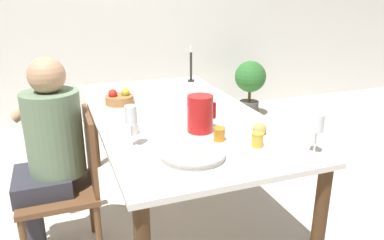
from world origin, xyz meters
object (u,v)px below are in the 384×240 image
object	(u,v)px
person_seated	(49,146)
teacup_near_person	(130,130)
serving_tray	(193,155)
jam_jar_red	(219,134)
chair_person_side	(70,184)
bread_plate	(259,132)
red_pitcher	(200,114)
wine_glass_juice	(317,125)
potted_plant	(250,82)
teacup_across	(183,101)
jam_jar_amber	(257,139)
candlestick_tall	(191,68)
wine_glass_water	(131,117)
fruit_bowl	(119,99)

from	to	relation	value
person_seated	teacup_near_person	xyz separation A→B (m)	(0.43, -0.09, 0.06)
serving_tray	jam_jar_red	bearing A→B (deg)	35.96
chair_person_side	bread_plate	world-z (taller)	chair_person_side
red_pitcher	wine_glass_juice	size ratio (longest dim) A/B	1.03
red_pitcher	jam_jar_red	world-z (taller)	red_pitcher
red_pitcher	potted_plant	distance (m)	2.54
teacup_across	bread_plate	size ratio (longest dim) A/B	0.70
teacup_across	bread_plate	bearing A→B (deg)	-74.22
teacup_near_person	serving_tray	xyz separation A→B (m)	(0.22, -0.40, -0.01)
chair_person_side	jam_jar_amber	bearing A→B (deg)	-115.29
serving_tray	candlestick_tall	distance (m)	1.58
teacup_across	serving_tray	size ratio (longest dim) A/B	0.46
teacup_across	teacup_near_person	bearing A→B (deg)	-136.24
chair_person_side	jam_jar_red	size ratio (longest dim) A/B	11.61
wine_glass_juice	person_seated	bearing A→B (deg)	152.04
chair_person_side	wine_glass_water	size ratio (longest dim) A/B	3.94
teacup_near_person	teacup_across	size ratio (longest dim) A/B	1.00
chair_person_side	teacup_near_person	world-z (taller)	chair_person_side
teacup_across	jam_jar_amber	xyz separation A→B (m)	(0.11, -0.83, 0.01)
serving_tray	teacup_near_person	bearing A→B (deg)	119.13
serving_tray	jam_jar_red	size ratio (longest dim) A/B	4.24
teacup_across	fruit_bowl	xyz separation A→B (m)	(-0.41, 0.17, 0.01)
chair_person_side	wine_glass_water	distance (m)	0.57
person_seated	jam_jar_red	world-z (taller)	person_seated
person_seated	teacup_near_person	distance (m)	0.44
person_seated	jam_jar_amber	bearing A→B (deg)	-115.23
jam_jar_amber	fruit_bowl	world-z (taller)	fruit_bowl
person_seated	potted_plant	world-z (taller)	person_seated
red_pitcher	jam_jar_red	bearing A→B (deg)	-75.41
potted_plant	jam_jar_red	bearing A→B (deg)	-122.76
wine_glass_water	candlestick_tall	distance (m)	1.47
serving_tray	bread_plate	bearing A→B (deg)	17.14
teacup_across	serving_tray	world-z (taller)	teacup_across
teacup_across	chair_person_side	bearing A→B (deg)	-153.86
wine_glass_juice	wine_glass_water	bearing A→B (deg)	154.02
person_seated	teacup_across	distance (m)	0.96
teacup_near_person	candlestick_tall	size ratio (longest dim) A/B	0.47
wine_glass_juice	jam_jar_red	bearing A→B (deg)	139.28
person_seated	bread_plate	bearing A→B (deg)	-107.60
jam_jar_red	candlestick_tall	distance (m)	1.37
teacup_near_person	potted_plant	world-z (taller)	teacup_near_person
candlestick_tall	fruit_bowl	bearing A→B (deg)	-146.74
chair_person_side	fruit_bowl	size ratio (longest dim) A/B	4.36
person_seated	fruit_bowl	bearing A→B (deg)	-42.08
wine_glass_water	potted_plant	distance (m)	2.87
person_seated	serving_tray	world-z (taller)	person_seated
jam_jar_amber	fruit_bowl	size ratio (longest dim) A/B	0.38
serving_tray	potted_plant	xyz separation A→B (m)	(1.63, 2.36, -0.31)
bread_plate	fruit_bowl	distance (m)	1.07
fruit_bowl	candlestick_tall	world-z (taller)	candlestick_tall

